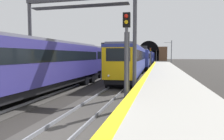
# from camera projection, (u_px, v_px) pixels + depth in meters

# --- Properties ---
(ground_plane) EXTENTS (320.00, 320.00, 0.00)m
(ground_plane) POSITION_uv_depth(u_px,v_px,m) (55.00, 139.00, 7.14)
(ground_plane) COLOR #282623
(platform_right) EXTENTS (112.00, 4.37, 1.01)m
(platform_right) POSITION_uv_depth(u_px,v_px,m) (180.00, 136.00, 6.12)
(platform_right) COLOR #9E9B93
(platform_right) RESTS_ON ground_plane
(platform_right_edge_strip) EXTENTS (112.00, 0.50, 0.01)m
(platform_right_edge_strip) POSITION_uv_depth(u_px,v_px,m) (118.00, 115.00, 6.53)
(platform_right_edge_strip) COLOR yellow
(platform_right_edge_strip) RESTS_ON platform_right
(track_main_line) EXTENTS (160.00, 3.11, 0.21)m
(track_main_line) POSITION_uv_depth(u_px,v_px,m) (55.00, 137.00, 7.13)
(track_main_line) COLOR #383533
(track_main_line) RESTS_ON ground_plane
(train_main_approaching) EXTENTS (74.48, 3.42, 5.01)m
(train_main_approaching) POSITION_uv_depth(u_px,v_px,m) (146.00, 58.00, 52.23)
(train_main_approaching) COLOR navy
(train_main_approaching) RESTS_ON ground_plane
(train_adjacent_platform) EXTENTS (39.79, 3.31, 4.98)m
(train_adjacent_platform) POSITION_uv_depth(u_px,v_px,m) (85.00, 61.00, 22.89)
(train_adjacent_platform) COLOR navy
(train_adjacent_platform) RESTS_ON ground_plane
(railway_signal_near) EXTENTS (0.39, 0.38, 5.16)m
(railway_signal_near) POSITION_uv_depth(u_px,v_px,m) (127.00, 54.00, 10.46)
(railway_signal_near) COLOR #4C4C54
(railway_signal_near) RESTS_ON ground_plane
(railway_signal_mid) EXTENTS (0.39, 0.38, 4.39)m
(railway_signal_mid) POSITION_uv_depth(u_px,v_px,m) (150.00, 57.00, 36.67)
(railway_signal_mid) COLOR #4C4C54
(railway_signal_mid) RESTS_ON ground_plane
(railway_signal_far) EXTENTS (0.39, 0.38, 5.60)m
(railway_signal_far) POSITION_uv_depth(u_px,v_px,m) (156.00, 55.00, 97.54)
(railway_signal_far) COLOR #4C4C54
(railway_signal_far) RESTS_ON ground_plane
(overhead_signal_gantry) EXTENTS (0.70, 8.71, 7.41)m
(overhead_signal_gantry) POSITION_uv_depth(u_px,v_px,m) (79.00, 20.00, 15.02)
(overhead_signal_gantry) COLOR #3F3F47
(overhead_signal_gantry) RESTS_ON ground_plane
(tunnel_portal) EXTENTS (2.17, 19.57, 10.96)m
(tunnel_portal) POSITION_uv_depth(u_px,v_px,m) (149.00, 54.00, 109.84)
(tunnel_portal) COLOR brown
(tunnel_portal) RESTS_ON ground_plane
(catenary_mast_near) EXTENTS (0.22, 2.26, 7.25)m
(catenary_mast_near) POSITION_uv_depth(u_px,v_px,m) (171.00, 53.00, 57.68)
(catenary_mast_near) COLOR #595B60
(catenary_mast_near) RESTS_ON ground_plane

